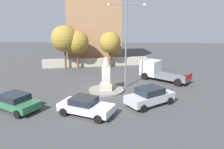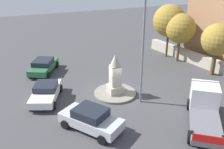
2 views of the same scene
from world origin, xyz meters
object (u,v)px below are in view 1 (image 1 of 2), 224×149
Objects in this scene: car_green_waiting at (15,101)px; truck_white_far_side at (157,71)px; tree_mid_cluster at (77,42)px; corner_building at (93,29)px; tree_near_wall at (64,39)px; monument at (106,75)px; streetlamp at (126,37)px; tree_far_corner at (110,43)px; car_white_parked_left at (86,106)px; car_silver_near_island at (150,96)px.

car_green_waiting is 15.86m from truck_white_far_side.
car_green_waiting is 0.85× the size of tree_mid_cluster.
corner_building is at bearing -103.33° from tree_mid_cluster.
tree_near_wall is at bearing 64.08° from corner_building.
tree_mid_cluster is at bearing -26.73° from truck_white_far_side.
monument is 11.57m from tree_near_wall.
tree_mid_cluster is (-1.71, -0.34, -0.55)m from tree_near_wall.
streetlamp is 10.71m from tree_mid_cluster.
streetlamp is 15.37m from corner_building.
tree_near_wall is 6.41m from tree_far_corner.
corner_building is 1.72× the size of tree_near_wall.
tree_near_wall is (-0.70, -14.21, 3.55)m from car_green_waiting.
car_silver_near_island is at bearing -157.39° from car_white_parked_left.
car_green_waiting is (11.01, 1.50, -0.07)m from car_silver_near_island.
truck_white_far_side is 8.88m from tree_far_corner.
tree_far_corner is (-3.07, 5.29, -1.66)m from corner_building.
streetlamp is at bearing -145.17° from car_green_waiting.
tree_far_corner is (5.88, -6.16, 2.52)m from truck_white_far_side.
car_white_parked_left is 0.80× the size of truck_white_far_side.
tree_mid_cluster reaches higher than car_silver_near_island.
truck_white_far_side is at bearing -144.04° from car_green_waiting.
tree_near_wall is at bearing 11.37° from tree_far_corner.
car_silver_near_island is 5.59m from car_white_parked_left.
streetlamp is 6.87m from car_silver_near_island.
truck_white_far_side reaches higher than car_green_waiting.
tree_near_wall is at bearing -92.83° from car_green_waiting.
car_white_parked_left is at bearing 65.34° from streetlamp.
tree_near_wall is (5.14, -14.86, 3.56)m from car_white_parked_left.
truck_white_far_side is 0.93× the size of tree_near_wall.
monument reaches higher than truck_white_far_side.
streetlamp is (-1.95, -1.38, 3.60)m from monument.
car_silver_near_island is at bearing -172.23° from car_green_waiting.
corner_building is (5.13, -14.48, -0.08)m from streetlamp.
streetlamp is 9.58m from tree_far_corner.
monument is 10.73m from tree_far_corner.
corner_building reaches higher than streetlamp.
streetlamp is at bearing 128.60° from tree_mid_cluster.
monument is 0.76× the size of car_silver_near_island.
streetlamp is at bearing 38.50° from truck_white_far_side.
car_green_waiting is at bearing 87.17° from tree_near_wall.
monument is 4.32m from streetlamp.
tree_near_wall reaches higher than monument.
tree_mid_cluster is at bearing -168.63° from tree_near_wall.
corner_building is (8.94, -11.45, 4.18)m from truck_white_far_side.
car_white_parked_left is 1.01× the size of car_green_waiting.
streetlamp is 1.94× the size of car_green_waiting.
tree_mid_cluster is (8.59, -13.05, 2.93)m from car_silver_near_island.
car_white_parked_left is at bearing 173.67° from car_green_waiting.
truck_white_far_side is at bearing 127.99° from corner_building.
streetlamp reaches higher than car_green_waiting.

